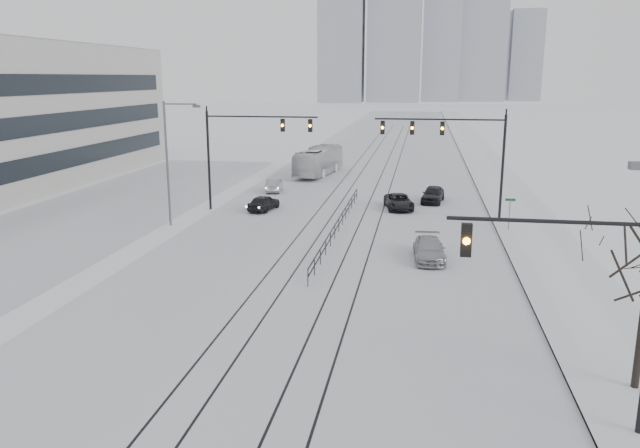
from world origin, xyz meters
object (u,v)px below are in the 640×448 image
at_px(traffic_mast_near, 597,292).
at_px(sedan_nb_far, 433,194).
at_px(sedan_sb_outer, 274,185).
at_px(box_truck, 319,161).
at_px(sedan_nb_front, 399,202).
at_px(sedan_nb_right, 429,250).
at_px(sedan_sb_inner, 264,203).

distance_m(traffic_mast_near, sedan_nb_far, 36.33).
relative_size(sedan_sb_outer, box_truck, 0.35).
xyz_separation_m(sedan_nb_front, sedan_nb_right, (2.38, -14.53, 0.02)).
bearing_deg(sedan_nb_far, box_truck, 140.39).
height_order(sedan_nb_right, box_truck, box_truck).
distance_m(traffic_mast_near, sedan_sb_inner, 35.26).
bearing_deg(sedan_nb_far, sedan_nb_right, -82.72).
xyz_separation_m(sedan_sb_inner, sedan_nb_front, (10.86, 2.36, -0.03)).
distance_m(sedan_sb_inner, sedan_nb_far, 14.81).
xyz_separation_m(traffic_mast_near, box_truck, (-16.52, 49.76, -3.04)).
bearing_deg(sedan_sb_outer, sedan_nb_right, 117.30).
relative_size(sedan_nb_right, sedan_nb_far, 1.05).
relative_size(sedan_sb_outer, sedan_nb_front, 0.85).
distance_m(sedan_sb_inner, box_truck, 19.64).
distance_m(sedan_sb_outer, sedan_nb_right, 25.27).
distance_m(sedan_nb_far, box_truck, 18.61).
relative_size(sedan_nb_right, box_truck, 0.40).
relative_size(sedan_sb_inner, sedan_nb_far, 0.91).
relative_size(sedan_nb_front, sedan_nb_right, 1.01).
bearing_deg(sedan_nb_far, sedan_nb_front, -121.29).
bearing_deg(sedan_sb_outer, box_truck, -110.11).
relative_size(traffic_mast_near, sedan_nb_right, 1.59).
relative_size(traffic_mast_near, sedan_nb_front, 1.58).
xyz_separation_m(traffic_mast_near, sedan_nb_front, (-6.94, 32.54, -3.94)).
height_order(sedan_nb_right, sedan_nb_far, sedan_nb_far).
bearing_deg(box_truck, traffic_mast_near, 116.36).
bearing_deg(sedan_sb_inner, box_truck, -83.33).
bearing_deg(traffic_mast_near, box_truck, 108.37).
bearing_deg(sedan_nb_far, sedan_sb_inner, -148.70).
bearing_deg(box_truck, sedan_sb_inner, 94.25).
xyz_separation_m(sedan_sb_outer, box_truck, (2.46, 10.99, 0.89)).
xyz_separation_m(sedan_nb_front, sedan_nb_far, (2.80, 3.35, 0.09)).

